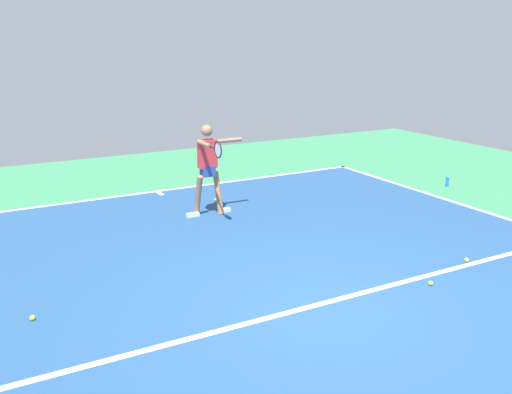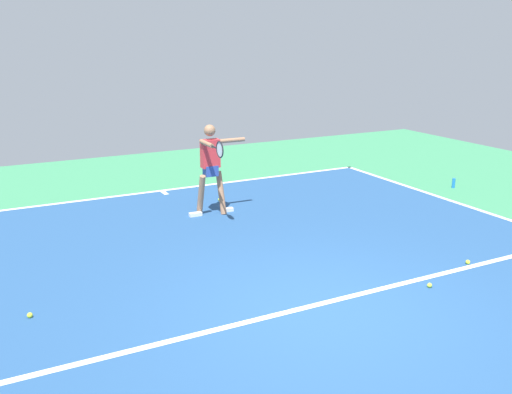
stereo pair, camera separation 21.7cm
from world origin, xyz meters
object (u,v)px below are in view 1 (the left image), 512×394
(tennis_ball_by_baseline, at_px, (32,318))
(water_bottle, at_px, (447,182))
(tennis_ball_near_player, at_px, (216,200))
(tennis_player, at_px, (209,164))
(tennis_ball_centre_court, at_px, (431,283))
(tennis_ball_far_corner, at_px, (467,260))

(tennis_ball_by_baseline, xyz_separation_m, water_bottle, (-9.14, -2.15, 0.08))
(tennis_ball_near_player, bearing_deg, tennis_player, 57.73)
(tennis_player, bearing_deg, tennis_ball_by_baseline, 39.20)
(water_bottle, bearing_deg, tennis_ball_by_baseline, 13.22)
(tennis_ball_by_baseline, distance_m, water_bottle, 9.39)
(tennis_ball_centre_court, distance_m, water_bottle, 5.64)
(tennis_ball_far_corner, bearing_deg, water_bottle, -133.22)
(tennis_player, xyz_separation_m, tennis_ball_near_player, (-0.49, -0.77, -0.95))
(tennis_player, relative_size, tennis_ball_by_baseline, 26.19)
(tennis_ball_by_baseline, bearing_deg, tennis_ball_near_player, -138.66)
(tennis_ball_centre_court, bearing_deg, tennis_ball_far_corner, -161.97)
(tennis_player, distance_m, tennis_ball_far_corner, 4.78)
(tennis_ball_by_baseline, bearing_deg, tennis_player, -141.91)
(tennis_ball_by_baseline, distance_m, tennis_ball_far_corner, 6.11)
(tennis_ball_near_player, bearing_deg, tennis_ball_centre_court, 99.20)
(tennis_ball_far_corner, height_order, tennis_ball_near_player, same)
(water_bottle, bearing_deg, tennis_ball_far_corner, 46.78)
(tennis_ball_near_player, bearing_deg, tennis_ball_far_corner, 111.96)
(tennis_ball_near_player, relative_size, tennis_ball_centre_court, 1.00)
(tennis_player, distance_m, tennis_ball_by_baseline, 4.64)
(tennis_player, height_order, tennis_ball_far_corner, tennis_player)
(tennis_player, xyz_separation_m, water_bottle, (-5.57, 0.66, -0.87))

